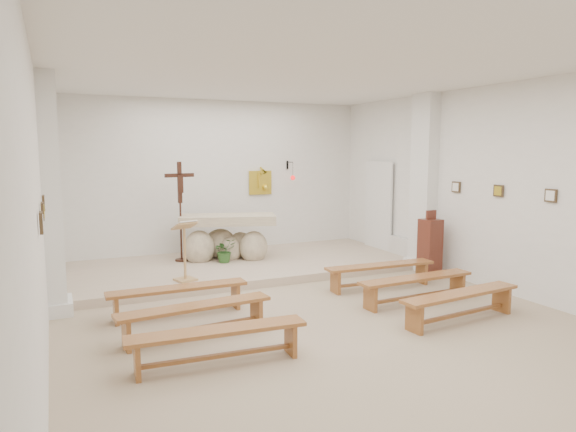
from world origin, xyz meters
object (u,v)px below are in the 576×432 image
donation_pedestal (430,248)px  bench_left_second (195,313)px  altar (227,240)px  bench_left_front (178,294)px  bench_right_third (461,299)px  lectern (185,251)px  bench_right_second (416,283)px  bench_left_third (218,338)px  bench_right_front (380,270)px  crucifix_stand (180,204)px

donation_pedestal → bench_left_second: bearing=-169.2°
altar → bench_left_front: altar is taller
bench_left_front → bench_right_third: bearing=-28.3°
lectern → bench_left_front: lectern is taller
bench_right_second → lectern: bearing=141.4°
bench_left_third → bench_right_third: 3.54m
lectern → donation_pedestal: (4.43, -1.06, -0.11)m
bench_right_front → bench_left_front: bearing=-177.2°
lectern → bench_left_third: size_ratio=0.52×
altar → bench_left_third: 5.04m
bench_right_front → bench_left_third: 4.04m
altar → lectern: (-1.22, -1.45, 0.14)m
lectern → bench_left_second: size_ratio=0.52×
donation_pedestal → bench_left_third: 5.37m
altar → bench_right_front: size_ratio=1.03×
bench_left_third → donation_pedestal: bearing=28.5°
altar → bench_left_third: bearing=-91.7°
bench_right_second → altar: bearing=114.8°
lectern → crucifix_stand: 1.78m
crucifix_stand → bench_left_second: size_ratio=0.99×
crucifix_stand → bench_left_second: crucifix_stand is taller
crucifix_stand → bench_right_third: bearing=-70.0°
crucifix_stand → bench_left_second: bearing=-110.1°
crucifix_stand → bench_left_front: (-0.75, -2.99, -1.00)m
bench_left_front → bench_right_third: same height
lectern → bench_left_front: size_ratio=0.53×
lectern → bench_right_second: (3.10, -2.33, -0.36)m
bench_left_front → bench_right_second: bearing=-14.8°
lectern → donation_pedestal: bearing=-29.7°
crucifix_stand → bench_right_second: bearing=-64.3°
altar → donation_pedestal: size_ratio=1.64×
altar → bench_right_second: bearing=-46.1°
lectern → bench_left_second: (-0.43, -2.33, -0.36)m
crucifix_stand → donation_pedestal: crucifix_stand is taller
bench_right_front → bench_right_third: (0.00, -1.95, 0.00)m
altar → bench_left_second: altar is taller
crucifix_stand → bench_left_second: (-0.75, -3.97, -1.00)m
bench_right_second → bench_left_third: size_ratio=1.00×
altar → crucifix_stand: 1.21m
donation_pedestal → bench_left_second: size_ratio=0.63×
crucifix_stand → bench_left_front: size_ratio=1.00×
altar → crucifix_stand: crucifix_stand is taller
crucifix_stand → bench_right_third: crucifix_stand is taller
lectern → bench_left_front: (-0.43, -1.36, -0.36)m
altar → bench_left_front: bearing=-103.0°
crucifix_stand → bench_left_second: 4.16m
altar → bench_right_front: (1.89, -2.81, -0.22)m
bench_left_second → bench_right_second: same height
bench_left_third → lectern: bearing=86.2°
bench_right_second → bench_left_front: bearing=162.9°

